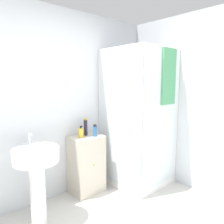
% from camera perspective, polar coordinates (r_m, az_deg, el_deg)
% --- Properties ---
extents(wall_back, '(6.40, 0.06, 2.50)m').
position_cam_1_polar(wall_back, '(2.92, -16.67, 1.61)').
color(wall_back, silver).
rests_on(wall_back, ground_plane).
extents(shower_enclosure, '(0.85, 0.88, 2.02)m').
position_cam_1_polar(shower_enclosure, '(3.35, 7.10, -9.06)').
color(shower_enclosure, white).
rests_on(shower_enclosure, ground_plane).
extents(vanity_cabinet, '(0.44, 0.36, 0.81)m').
position_cam_1_polar(vanity_cabinet, '(3.18, -6.68, -13.37)').
color(vanity_cabinet, beige).
rests_on(vanity_cabinet, ground_plane).
extents(sink, '(0.48, 0.48, 0.99)m').
position_cam_1_polar(sink, '(2.55, -19.06, -13.77)').
color(sink, white).
rests_on(sink, ground_plane).
extents(soap_dispenser, '(0.06, 0.06, 0.16)m').
position_cam_1_polar(soap_dispenser, '(2.99, -8.15, -5.35)').
color(soap_dispenser, yellow).
rests_on(soap_dispenser, vanity_cabinet).
extents(shampoo_bottle_tall_black, '(0.05, 0.05, 0.24)m').
position_cam_1_polar(shampoo_bottle_tall_black, '(3.08, -6.91, -3.92)').
color(shampoo_bottle_tall_black, '#281E33').
rests_on(shampoo_bottle_tall_black, vanity_cabinet).
extents(shampoo_bottle_blue, '(0.05, 0.05, 0.16)m').
position_cam_1_polar(shampoo_bottle_blue, '(3.01, -4.49, -4.91)').
color(shampoo_bottle_blue, '#2D66A3').
rests_on(shampoo_bottle_blue, vanity_cabinet).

